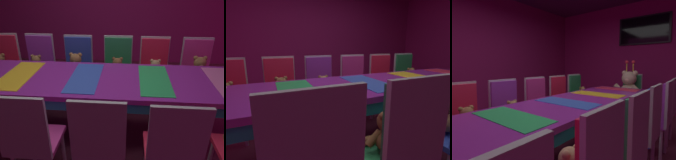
% 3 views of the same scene
% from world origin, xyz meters
% --- Properties ---
extents(ground_plane, '(7.90, 7.90, 0.00)m').
position_xyz_m(ground_plane, '(0.00, 0.00, 0.00)').
color(ground_plane, '#591E33').
extents(banquet_table, '(0.90, 3.53, 0.75)m').
position_xyz_m(banquet_table, '(0.00, 0.00, 0.66)').
color(banquet_table, purple).
rests_on(banquet_table, ground_plane).
extents(chair_left_1, '(0.42, 0.41, 0.98)m').
position_xyz_m(chair_left_1, '(-0.84, -0.82, 0.60)').
color(chair_left_1, red).
rests_on(chair_left_1, ground_plane).
extents(teddy_left_1, '(0.23, 0.30, 0.28)m').
position_xyz_m(teddy_left_1, '(-0.70, -0.82, 0.58)').
color(teddy_left_1, olive).
rests_on(teddy_left_1, chair_left_1).
extents(chair_left_2, '(0.42, 0.41, 0.98)m').
position_xyz_m(chair_left_2, '(-0.82, -0.27, 0.60)').
color(chair_left_2, purple).
rests_on(chair_left_2, ground_plane).
extents(teddy_left_2, '(0.22, 0.28, 0.26)m').
position_xyz_m(teddy_left_2, '(-0.68, -0.27, 0.57)').
color(teddy_left_2, '#9E7247').
rests_on(teddy_left_2, chair_left_2).
extents(chair_left_3, '(0.42, 0.41, 0.98)m').
position_xyz_m(chair_left_3, '(-0.82, 0.30, 0.60)').
color(chair_left_3, '#CC338C').
rests_on(chair_left_3, ground_plane).
extents(chair_right_0, '(0.42, 0.41, 0.98)m').
position_xyz_m(chair_right_0, '(0.81, -1.42, 0.60)').
color(chair_right_0, '#CC338C').
rests_on(chair_right_0, ground_plane).
extents(teddy_right_0, '(0.27, 0.35, 0.33)m').
position_xyz_m(teddy_right_0, '(0.67, -1.42, 0.60)').
color(teddy_right_0, olive).
rests_on(teddy_right_0, chair_right_0).
extents(chair_right_1, '(0.42, 0.41, 0.98)m').
position_xyz_m(chair_right_1, '(0.81, -0.83, 0.60)').
color(chair_right_1, red).
rests_on(chair_right_1, ground_plane).
extents(teddy_right_1, '(0.22, 0.28, 0.27)m').
position_xyz_m(teddy_right_1, '(0.67, -0.83, 0.57)').
color(teddy_right_1, tan).
rests_on(teddy_right_1, chair_right_1).
extents(chair_right_2, '(0.42, 0.41, 0.98)m').
position_xyz_m(chair_right_2, '(0.82, -0.31, 0.60)').
color(chair_right_2, '#268C4C').
rests_on(chair_right_2, ground_plane).
extents(teddy_right_2, '(0.23, 0.29, 0.27)m').
position_xyz_m(teddy_right_2, '(0.68, -0.31, 0.58)').
color(teddy_right_2, brown).
rests_on(teddy_right_2, chair_right_2).
extents(chair_right_3, '(0.42, 0.41, 0.98)m').
position_xyz_m(chair_right_3, '(0.81, 0.27, 0.60)').
color(chair_right_3, '#2D47B2').
rests_on(chair_right_3, ground_plane).
extents(teddy_right_3, '(0.27, 0.35, 0.33)m').
position_xyz_m(teddy_right_3, '(0.67, 0.27, 0.60)').
color(teddy_right_3, olive).
rests_on(teddy_right_3, chair_right_3).
extents(chair_right_4, '(0.42, 0.41, 0.98)m').
position_xyz_m(chair_right_4, '(0.84, 0.86, 0.60)').
color(chair_right_4, purple).
rests_on(chair_right_4, ground_plane).
extents(teddy_right_4, '(0.22, 0.29, 0.27)m').
position_xyz_m(teddy_right_4, '(0.70, 0.86, 0.57)').
color(teddy_right_4, olive).
rests_on(teddy_right_4, chair_right_4).
extents(chair_right_5, '(0.42, 0.41, 0.98)m').
position_xyz_m(chair_right_5, '(0.83, 1.40, 0.60)').
color(chair_right_5, red).
rests_on(chair_right_5, ground_plane).
extents(teddy_right_5, '(0.23, 0.30, 0.28)m').
position_xyz_m(teddy_right_5, '(0.69, 1.40, 0.58)').
color(teddy_right_5, brown).
rests_on(teddy_right_5, chair_right_5).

